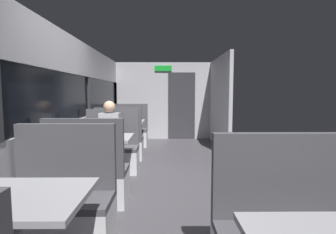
{
  "coord_description": "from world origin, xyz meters",
  "views": [
    {
      "loc": [
        0.07,
        -3.73,
        1.4
      ],
      "look_at": [
        0.13,
        2.7,
        0.8
      ],
      "focal_mm": 28.01,
      "sensor_mm": 36.0,
      "label": 1
    }
  ],
  "objects_px": {
    "bench_near_window_facing_entry": "(61,209)",
    "bench_mid_window_facing_entry": "(112,153)",
    "bench_far_window_facing_entry": "(129,133)",
    "coffee_cup_secondary": "(113,134)",
    "dining_table_far_window": "(125,125)",
    "dining_table_mid_window": "(102,143)",
    "bench_far_window_facing_end": "(120,144)",
    "seated_passenger": "(111,142)",
    "dining_table_near_window": "(17,210)",
    "bench_mid_window_facing_end": "(89,179)"
  },
  "relations": [
    {
      "from": "bench_mid_window_facing_entry",
      "to": "bench_far_window_facing_entry",
      "type": "bearing_deg",
      "value": 90.0
    },
    {
      "from": "bench_far_window_facing_entry",
      "to": "bench_near_window_facing_entry",
      "type": "bearing_deg",
      "value": -90.0
    },
    {
      "from": "dining_table_far_window",
      "to": "coffee_cup_secondary",
      "type": "height_order",
      "value": "coffee_cup_secondary"
    },
    {
      "from": "bench_mid_window_facing_entry",
      "to": "coffee_cup_secondary",
      "type": "height_order",
      "value": "bench_mid_window_facing_entry"
    },
    {
      "from": "bench_near_window_facing_entry",
      "to": "bench_mid_window_facing_entry",
      "type": "bearing_deg",
      "value": 90.0
    },
    {
      "from": "bench_mid_window_facing_entry",
      "to": "bench_far_window_facing_end",
      "type": "height_order",
      "value": "same"
    },
    {
      "from": "dining_table_mid_window",
      "to": "dining_table_far_window",
      "type": "bearing_deg",
      "value": 90.0
    },
    {
      "from": "bench_mid_window_facing_end",
      "to": "bench_far_window_facing_end",
      "type": "relative_size",
      "value": 1.0
    },
    {
      "from": "dining_table_mid_window",
      "to": "bench_far_window_facing_end",
      "type": "bearing_deg",
      "value": 90.0
    },
    {
      "from": "bench_near_window_facing_entry",
      "to": "bench_far_window_facing_end",
      "type": "bearing_deg",
      "value": 90.0
    },
    {
      "from": "dining_table_far_window",
      "to": "bench_near_window_facing_entry",
      "type": "bearing_deg",
      "value": -90.0
    },
    {
      "from": "bench_mid_window_facing_entry",
      "to": "coffee_cup_secondary",
      "type": "xyz_separation_m",
      "value": [
        0.18,
        -0.77,
        0.46
      ]
    },
    {
      "from": "dining_table_mid_window",
      "to": "coffee_cup_secondary",
      "type": "height_order",
      "value": "coffee_cup_secondary"
    },
    {
      "from": "dining_table_near_window",
      "to": "bench_near_window_facing_entry",
      "type": "bearing_deg",
      "value": 90.0
    },
    {
      "from": "dining_table_far_window",
      "to": "bench_far_window_facing_end",
      "type": "height_order",
      "value": "bench_far_window_facing_end"
    },
    {
      "from": "bench_near_window_facing_entry",
      "to": "dining_table_mid_window",
      "type": "relative_size",
      "value": 1.22
    },
    {
      "from": "coffee_cup_secondary",
      "to": "bench_mid_window_facing_entry",
      "type": "bearing_deg",
      "value": 103.52
    },
    {
      "from": "coffee_cup_secondary",
      "to": "bench_far_window_facing_end",
      "type": "bearing_deg",
      "value": 96.5
    },
    {
      "from": "dining_table_near_window",
      "to": "bench_mid_window_facing_entry",
      "type": "height_order",
      "value": "bench_mid_window_facing_entry"
    },
    {
      "from": "coffee_cup_secondary",
      "to": "bench_near_window_facing_entry",
      "type": "bearing_deg",
      "value": -97.1
    },
    {
      "from": "coffee_cup_secondary",
      "to": "dining_table_far_window",
      "type": "bearing_deg",
      "value": 94.55
    },
    {
      "from": "bench_mid_window_facing_entry",
      "to": "coffee_cup_secondary",
      "type": "relative_size",
      "value": 12.22
    },
    {
      "from": "bench_mid_window_facing_entry",
      "to": "bench_far_window_facing_end",
      "type": "distance_m",
      "value": 0.85
    },
    {
      "from": "dining_table_near_window",
      "to": "bench_near_window_facing_entry",
      "type": "xyz_separation_m",
      "value": [
        0.0,
        0.7,
        -0.31
      ]
    },
    {
      "from": "dining_table_mid_window",
      "to": "bench_mid_window_facing_end",
      "type": "bearing_deg",
      "value": -90.0
    },
    {
      "from": "bench_mid_window_facing_end",
      "to": "bench_mid_window_facing_entry",
      "type": "height_order",
      "value": "same"
    },
    {
      "from": "bench_mid_window_facing_entry",
      "to": "dining_table_far_window",
      "type": "distance_m",
      "value": 1.58
    },
    {
      "from": "dining_table_mid_window",
      "to": "seated_passenger",
      "type": "distance_m",
      "value": 0.64
    },
    {
      "from": "bench_mid_window_facing_end",
      "to": "bench_mid_window_facing_entry",
      "type": "xyz_separation_m",
      "value": [
        0.0,
        1.4,
        0.0
      ]
    },
    {
      "from": "dining_table_near_window",
      "to": "bench_far_window_facing_entry",
      "type": "height_order",
      "value": "bench_far_window_facing_entry"
    },
    {
      "from": "dining_table_near_window",
      "to": "bench_far_window_facing_entry",
      "type": "distance_m",
      "value": 5.21
    },
    {
      "from": "bench_near_window_facing_entry",
      "to": "coffee_cup_secondary",
      "type": "relative_size",
      "value": 12.22
    },
    {
      "from": "dining_table_near_window",
      "to": "bench_mid_window_facing_end",
      "type": "height_order",
      "value": "bench_mid_window_facing_end"
    },
    {
      "from": "bench_far_window_facing_end",
      "to": "bench_far_window_facing_entry",
      "type": "height_order",
      "value": "same"
    },
    {
      "from": "dining_table_near_window",
      "to": "dining_table_far_window",
      "type": "xyz_separation_m",
      "value": [
        0.0,
        4.5,
        0.0
      ]
    },
    {
      "from": "bench_far_window_facing_end",
      "to": "coffee_cup_secondary",
      "type": "bearing_deg",
      "value": -83.5
    },
    {
      "from": "dining_table_far_window",
      "to": "bench_far_window_facing_end",
      "type": "relative_size",
      "value": 0.82
    },
    {
      "from": "bench_near_window_facing_entry",
      "to": "dining_table_far_window",
      "type": "distance_m",
      "value": 3.82
    },
    {
      "from": "seated_passenger",
      "to": "bench_mid_window_facing_end",
      "type": "bearing_deg",
      "value": -90.0
    },
    {
      "from": "bench_far_window_facing_end",
      "to": "seated_passenger",
      "type": "xyz_separation_m",
      "value": [
        0.0,
        -0.93,
        0.21
      ]
    },
    {
      "from": "bench_mid_window_facing_end",
      "to": "dining_table_near_window",
      "type": "bearing_deg",
      "value": -90.0
    },
    {
      "from": "dining_table_far_window",
      "to": "coffee_cup_secondary",
      "type": "bearing_deg",
      "value": -85.45
    },
    {
      "from": "bench_far_window_facing_entry",
      "to": "seated_passenger",
      "type": "distance_m",
      "value": 2.33
    },
    {
      "from": "bench_mid_window_facing_entry",
      "to": "bench_far_window_facing_entry",
      "type": "xyz_separation_m",
      "value": [
        0.0,
        2.25,
        0.0
      ]
    },
    {
      "from": "bench_mid_window_facing_entry",
      "to": "dining_table_far_window",
      "type": "height_order",
      "value": "bench_mid_window_facing_entry"
    },
    {
      "from": "dining_table_near_window",
      "to": "seated_passenger",
      "type": "height_order",
      "value": "seated_passenger"
    },
    {
      "from": "bench_mid_window_facing_end",
      "to": "bench_mid_window_facing_entry",
      "type": "distance_m",
      "value": 1.4
    },
    {
      "from": "dining_table_mid_window",
      "to": "seated_passenger",
      "type": "xyz_separation_m",
      "value": [
        0.0,
        0.63,
        -0.1
      ]
    },
    {
      "from": "bench_near_window_facing_entry",
      "to": "bench_mid_window_facing_entry",
      "type": "distance_m",
      "value": 2.25
    },
    {
      "from": "seated_passenger",
      "to": "dining_table_mid_window",
      "type": "bearing_deg",
      "value": -90.0
    }
  ]
}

